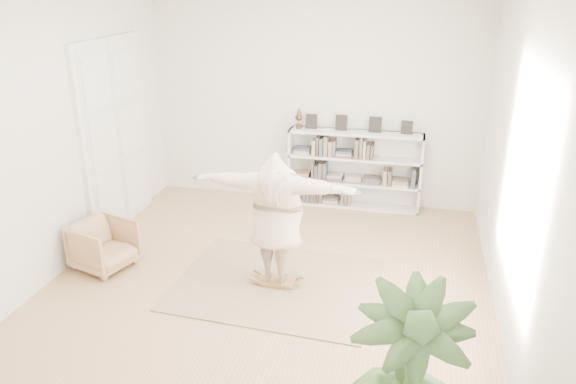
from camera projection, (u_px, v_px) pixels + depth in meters
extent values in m
plane|color=#A07F52|center=(268.00, 283.00, 7.17)|extent=(6.00, 6.00, 0.00)
plane|color=silver|center=(313.00, 97.00, 9.25)|extent=(5.50, 0.00, 5.50)
plane|color=silver|center=(152.00, 273.00, 3.80)|extent=(5.50, 0.00, 5.50)
plane|color=silver|center=(56.00, 134.00, 7.09)|extent=(0.00, 6.00, 6.00)
plane|color=silver|center=(517.00, 165.00, 5.95)|extent=(0.00, 6.00, 6.00)
cube|color=white|center=(115.00, 138.00, 8.41)|extent=(0.08, 1.78, 2.92)
cube|color=silver|center=(102.00, 145.00, 8.04)|extent=(0.06, 0.78, 2.80)
cube|color=silver|center=(129.00, 131.00, 8.77)|extent=(0.06, 0.78, 2.80)
cube|color=silver|center=(291.00, 165.00, 9.55)|extent=(0.04, 0.35, 1.30)
cube|color=silver|center=(421.00, 175.00, 9.11)|extent=(0.04, 0.35, 1.30)
cube|color=silver|center=(355.00, 167.00, 9.47)|extent=(2.20, 0.04, 1.30)
cube|color=silver|center=(353.00, 205.00, 9.56)|extent=(2.20, 0.35, 0.04)
cube|color=silver|center=(354.00, 182.00, 9.41)|extent=(2.20, 0.35, 0.04)
cube|color=silver|center=(355.00, 158.00, 9.25)|extent=(2.20, 0.35, 0.04)
cube|color=silver|center=(356.00, 133.00, 9.10)|extent=(2.20, 0.35, 0.04)
cube|color=black|center=(311.00, 121.00, 9.25)|extent=(0.18, 0.07, 0.24)
cube|color=black|center=(341.00, 123.00, 9.15)|extent=(0.18, 0.07, 0.24)
cube|color=black|center=(375.00, 125.00, 9.03)|extent=(0.18, 0.07, 0.24)
cube|color=black|center=(407.00, 127.00, 8.93)|extent=(0.18, 0.07, 0.24)
imported|color=tan|center=(104.00, 245.00, 7.45)|extent=(0.89, 0.87, 0.65)
cube|color=tan|center=(277.00, 284.00, 7.14)|extent=(2.61, 2.14, 0.02)
cube|color=olive|center=(277.00, 280.00, 7.12)|extent=(0.47, 0.30, 0.03)
cube|color=olive|center=(277.00, 282.00, 7.13)|extent=(0.32, 0.06, 0.04)
cube|color=olive|center=(277.00, 282.00, 7.13)|extent=(0.32, 0.06, 0.04)
cube|color=olive|center=(277.00, 280.00, 7.12)|extent=(0.18, 0.06, 0.09)
cube|color=olive|center=(277.00, 280.00, 7.12)|extent=(0.18, 0.06, 0.09)
imported|color=beige|center=(276.00, 215.00, 6.80)|extent=(2.09, 0.68, 1.68)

